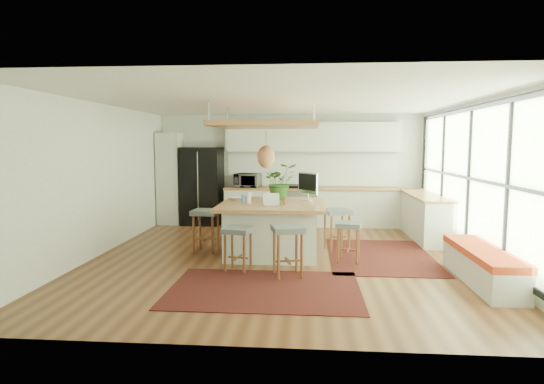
# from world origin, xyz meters

# --- Properties ---
(floor) EXTENTS (7.00, 7.00, 0.00)m
(floor) POSITION_xyz_m (0.00, 0.00, 0.00)
(floor) COLOR #502A16
(floor) RESTS_ON ground
(ceiling) EXTENTS (7.00, 7.00, 0.00)m
(ceiling) POSITION_xyz_m (0.00, 0.00, 2.70)
(ceiling) COLOR white
(ceiling) RESTS_ON ground
(wall_back) EXTENTS (6.50, 0.00, 6.50)m
(wall_back) POSITION_xyz_m (0.00, 3.50, 1.35)
(wall_back) COLOR silver
(wall_back) RESTS_ON ground
(wall_front) EXTENTS (6.50, 0.00, 6.50)m
(wall_front) POSITION_xyz_m (0.00, -3.50, 1.35)
(wall_front) COLOR silver
(wall_front) RESTS_ON ground
(wall_left) EXTENTS (0.00, 7.00, 7.00)m
(wall_left) POSITION_xyz_m (-3.25, 0.00, 1.35)
(wall_left) COLOR silver
(wall_left) RESTS_ON ground
(wall_right) EXTENTS (0.00, 7.00, 7.00)m
(wall_right) POSITION_xyz_m (3.25, 0.00, 1.35)
(wall_right) COLOR silver
(wall_right) RESTS_ON ground
(window_wall) EXTENTS (0.10, 6.20, 2.60)m
(window_wall) POSITION_xyz_m (3.22, 0.00, 1.40)
(window_wall) COLOR black
(window_wall) RESTS_ON wall_right
(pantry) EXTENTS (0.55, 0.60, 2.25)m
(pantry) POSITION_xyz_m (-2.95, 3.18, 1.12)
(pantry) COLOR beige
(pantry) RESTS_ON floor
(back_counter_base) EXTENTS (4.20, 0.60, 0.88)m
(back_counter_base) POSITION_xyz_m (0.55, 3.18, 0.44)
(back_counter_base) COLOR beige
(back_counter_base) RESTS_ON floor
(back_counter_top) EXTENTS (4.24, 0.64, 0.05)m
(back_counter_top) POSITION_xyz_m (0.55, 3.18, 0.90)
(back_counter_top) COLOR brown
(back_counter_top) RESTS_ON back_counter_base
(backsplash) EXTENTS (4.20, 0.02, 0.80)m
(backsplash) POSITION_xyz_m (0.55, 3.48, 1.35)
(backsplash) COLOR white
(backsplash) RESTS_ON wall_back
(upper_cabinets) EXTENTS (4.20, 0.34, 0.70)m
(upper_cabinets) POSITION_xyz_m (0.55, 3.32, 2.15)
(upper_cabinets) COLOR beige
(upper_cabinets) RESTS_ON wall_back
(range) EXTENTS (0.76, 0.62, 1.00)m
(range) POSITION_xyz_m (0.30, 3.18, 0.50)
(range) COLOR #A5A5AA
(range) RESTS_ON floor
(right_counter_base) EXTENTS (0.60, 2.50, 0.88)m
(right_counter_base) POSITION_xyz_m (2.93, 2.00, 0.44)
(right_counter_base) COLOR beige
(right_counter_base) RESTS_ON floor
(right_counter_top) EXTENTS (0.64, 2.54, 0.05)m
(right_counter_top) POSITION_xyz_m (2.93, 2.00, 0.90)
(right_counter_top) COLOR brown
(right_counter_top) RESTS_ON right_counter_base
(window_bench) EXTENTS (0.52, 2.00, 0.50)m
(window_bench) POSITION_xyz_m (2.95, -1.20, 0.25)
(window_bench) COLOR beige
(window_bench) RESTS_ON floor
(ceiling_panel) EXTENTS (1.86, 1.86, 0.80)m
(ceiling_panel) POSITION_xyz_m (-0.30, 0.40, 2.05)
(ceiling_panel) COLOR brown
(ceiling_panel) RESTS_ON ceiling
(rug_near) EXTENTS (2.60, 1.80, 0.01)m
(rug_near) POSITION_xyz_m (-0.12, -1.76, 0.01)
(rug_near) COLOR black
(rug_near) RESTS_ON floor
(rug_right) EXTENTS (1.80, 2.60, 0.01)m
(rug_right) POSITION_xyz_m (1.74, 0.24, 0.01)
(rug_right) COLOR black
(rug_right) RESTS_ON floor
(fridge) EXTENTS (0.98, 0.78, 1.90)m
(fridge) POSITION_xyz_m (-2.14, 3.16, 0.93)
(fridge) COLOR black
(fridge) RESTS_ON floor
(island) EXTENTS (1.85, 1.85, 0.93)m
(island) POSITION_xyz_m (-0.17, 0.26, 0.47)
(island) COLOR brown
(island) RESTS_ON floor
(stool_near_left) EXTENTS (0.48, 0.48, 0.69)m
(stool_near_left) POSITION_xyz_m (-0.62, -0.89, 0.35)
(stool_near_left) COLOR #4E5356
(stool_near_left) RESTS_ON floor
(stool_near_right) EXTENTS (0.55, 0.55, 0.77)m
(stool_near_right) POSITION_xyz_m (0.17, -1.12, 0.35)
(stool_near_right) COLOR #4E5356
(stool_near_right) RESTS_ON floor
(stool_right_front) EXTENTS (0.47, 0.47, 0.68)m
(stool_right_front) POSITION_xyz_m (1.15, -0.23, 0.35)
(stool_right_front) COLOR #4E5356
(stool_right_front) RESTS_ON floor
(stool_right_back) EXTENTS (0.57, 0.57, 0.77)m
(stool_right_back) POSITION_xyz_m (1.01, 0.64, 0.35)
(stool_right_back) COLOR #4E5356
(stool_right_back) RESTS_ON floor
(stool_left_side) EXTENTS (0.50, 0.50, 0.78)m
(stool_left_side) POSITION_xyz_m (-1.40, 0.31, 0.35)
(stool_left_side) COLOR #4E5356
(stool_left_side) RESTS_ON floor
(laptop) EXTENTS (0.39, 0.40, 0.22)m
(laptop) POSITION_xyz_m (-0.14, -0.12, 1.05)
(laptop) COLOR #A5A5AA
(laptop) RESTS_ON island
(monitor) EXTENTS (0.51, 0.57, 0.53)m
(monitor) POSITION_xyz_m (0.46, 0.66, 1.19)
(monitor) COLOR #A5A5AA
(monitor) RESTS_ON island
(microwave) EXTENTS (0.66, 0.43, 0.41)m
(microwave) POSITION_xyz_m (-1.01, 3.20, 1.13)
(microwave) COLOR #A5A5AA
(microwave) RESTS_ON back_counter_top
(island_plant) EXTENTS (0.81, 0.85, 0.54)m
(island_plant) POSITION_xyz_m (-0.06, 0.73, 1.20)
(island_plant) COLOR #1E4C19
(island_plant) RESTS_ON island
(island_bowl) EXTENTS (0.26, 0.26, 0.06)m
(island_bowl) POSITION_xyz_m (-0.89, 0.59, 0.96)
(island_bowl) COLOR silver
(island_bowl) RESTS_ON island
(island_bottle_0) EXTENTS (0.07, 0.07, 0.19)m
(island_bottle_0) POSITION_xyz_m (-0.72, 0.36, 1.03)
(island_bottle_0) COLOR #387AE1
(island_bottle_0) RESTS_ON island
(island_bottle_1) EXTENTS (0.07, 0.07, 0.19)m
(island_bottle_1) POSITION_xyz_m (-0.57, 0.11, 1.03)
(island_bottle_1) COLOR white
(island_bottle_1) RESTS_ON island
(island_bottle_2) EXTENTS (0.07, 0.07, 0.19)m
(island_bottle_2) POSITION_xyz_m (0.08, -0.04, 1.03)
(island_bottle_2) COLOR maroon
(island_bottle_2) RESTS_ON island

